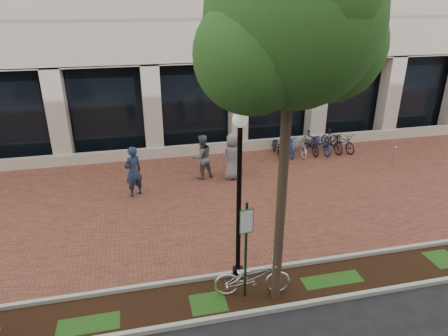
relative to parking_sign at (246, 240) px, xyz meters
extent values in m
plane|color=black|center=(0.52, 5.35, -1.66)|extent=(120.00, 120.00, 0.00)
cube|color=brown|center=(0.52, 5.35, -1.65)|extent=(40.00, 9.00, 0.01)
cube|color=black|center=(0.52, 0.10, -1.65)|extent=(40.00, 1.50, 0.01)
cube|color=#AFB0A6|center=(0.52, 0.85, -1.60)|extent=(40.00, 0.12, 0.12)
cube|color=#AFB0A6|center=(0.52, -0.65, -1.60)|extent=(40.00, 0.12, 0.12)
cube|color=black|center=(0.52, 10.95, 0.44)|extent=(40.00, 0.15, 4.20)
cube|color=#BFB3A3|center=(0.52, 9.85, -1.41)|extent=(40.00, 0.25, 0.50)
cube|color=#BFB3A3|center=(0.52, 10.25, 0.44)|extent=(0.80, 0.80, 4.20)
cube|color=#143716|center=(0.00, 0.01, -0.34)|extent=(0.05, 0.05, 2.63)
cube|color=#1B6F32|center=(0.00, -0.02, 0.50)|extent=(0.34, 0.02, 0.62)
cube|color=white|center=(0.00, -0.03, 0.50)|extent=(0.30, 0.01, 0.56)
cylinder|color=black|center=(0.02, 0.75, -1.51)|extent=(0.28, 0.28, 0.30)
cylinder|color=black|center=(0.02, 0.75, 0.43)|extent=(0.12, 0.12, 4.18)
sphere|color=silver|center=(0.02, 0.75, 2.67)|extent=(0.36, 0.36, 0.36)
cylinder|color=#4C3B2B|center=(0.74, -0.17, 0.73)|extent=(0.22, 0.22, 4.78)
sphere|color=#214916|center=(0.74, -0.17, 4.79)|extent=(3.35, 3.35, 3.35)
sphere|color=#214916|center=(1.66, 0.16, 4.29)|extent=(2.35, 2.35, 2.35)
sphere|color=#214916|center=(-0.10, -0.42, 4.21)|extent=(2.18, 2.18, 2.18)
imported|color=silver|center=(0.21, 0.06, -1.16)|extent=(1.99, 0.94, 1.00)
imported|color=#1E2E4B|center=(-2.50, 6.22, -0.69)|extent=(0.84, 0.76, 1.93)
imported|color=#5B5C5F|center=(0.21, 7.18, -0.74)|extent=(1.07, 0.95, 1.85)
imported|color=slate|center=(1.41, 6.88, -0.70)|extent=(1.02, 0.75, 1.92)
cylinder|color=silver|center=(8.55, 6.52, -1.24)|extent=(0.11, 0.11, 0.83)
sphere|color=silver|center=(8.55, 6.52, -0.78)|extent=(0.12, 0.12, 0.12)
imported|color=black|center=(4.04, 8.83, -1.19)|extent=(0.85, 1.85, 0.94)
imported|color=navy|center=(4.59, 8.83, -1.14)|extent=(0.62, 1.77, 1.04)
imported|color=silver|center=(5.14, 8.83, -1.19)|extent=(0.66, 1.80, 0.94)
imported|color=black|center=(5.69, 8.83, -1.14)|extent=(0.54, 1.75, 1.04)
imported|color=navy|center=(6.24, 8.83, -1.19)|extent=(0.77, 1.84, 0.94)
imported|color=black|center=(6.79, 8.83, -1.14)|extent=(0.72, 1.79, 1.04)
imported|color=black|center=(7.34, 8.83, -1.19)|extent=(0.95, 1.87, 0.94)
cylinder|color=silver|center=(5.69, 8.83, -1.26)|extent=(0.04, 0.04, 0.80)
camera|label=1|loc=(-2.26, -7.53, 5.18)|focal=32.00mm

